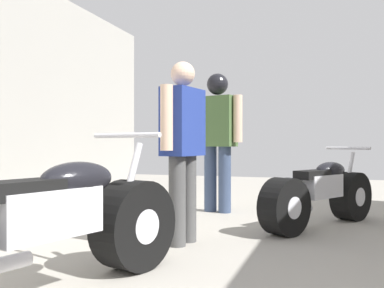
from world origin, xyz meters
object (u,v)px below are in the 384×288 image
motorcycle_maroon_cruiser (41,232)px  mechanic_in_blue (183,141)px  mechanic_with_helmet (217,129)px  motorcycle_black_naked (319,195)px

motorcycle_maroon_cruiser → mechanic_in_blue: 1.63m
motorcycle_maroon_cruiser → mechanic_in_blue: (0.29, 1.52, 0.51)m
mechanic_in_blue → mechanic_with_helmet: mechanic_with_helmet is taller
motorcycle_maroon_cruiser → mechanic_in_blue: size_ratio=1.26×
mechanic_in_blue → mechanic_with_helmet: 1.77m
mechanic_in_blue → motorcycle_maroon_cruiser: bearing=-100.8°
motorcycle_black_naked → mechanic_in_blue: mechanic_in_blue is taller
mechanic_in_blue → mechanic_with_helmet: (-0.15, 1.76, 0.16)m
motorcycle_maroon_cruiser → mechanic_with_helmet: size_ratio=1.13×
motorcycle_maroon_cruiser → mechanic_in_blue: mechanic_in_blue is taller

